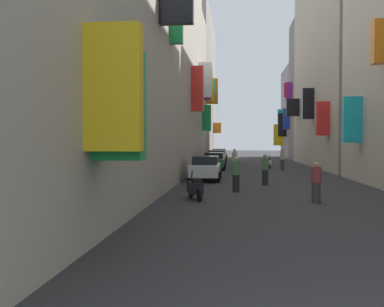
{
  "coord_description": "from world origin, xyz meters",
  "views": [
    {
      "loc": [
        -1.93,
        -2.8,
        2.32
      ],
      "look_at": [
        -5.76,
        33.29,
        1.22
      ],
      "focal_mm": 37.91,
      "sensor_mm": 36.0,
      "label": 1
    }
  ],
  "objects_px": {
    "parked_car_grey": "(219,154)",
    "parked_car_white": "(206,167)",
    "pedestrian_near_right": "(236,174)",
    "pedestrian_crossing": "(316,182)",
    "pedestrian_near_left": "(234,161)",
    "parked_car_yellow": "(217,157)",
    "parked_car_green": "(214,160)",
    "pedestrian_far_away": "(265,170)",
    "scooter_black": "(195,188)",
    "scooter_white": "(269,162)",
    "pedestrian_mid_street": "(282,159)"
  },
  "relations": [
    {
      "from": "pedestrian_near_left",
      "to": "scooter_white",
      "type": "bearing_deg",
      "value": 65.08
    },
    {
      "from": "pedestrian_near_left",
      "to": "pedestrian_far_away",
      "type": "distance_m",
      "value": 8.1
    },
    {
      "from": "pedestrian_near_left",
      "to": "pedestrian_far_away",
      "type": "relative_size",
      "value": 1.06
    },
    {
      "from": "pedestrian_near_right",
      "to": "parked_car_grey",
      "type": "bearing_deg",
      "value": 93.58
    },
    {
      "from": "scooter_black",
      "to": "pedestrian_far_away",
      "type": "relative_size",
      "value": 1.03
    },
    {
      "from": "scooter_black",
      "to": "pedestrian_crossing",
      "type": "relative_size",
      "value": 1.11
    },
    {
      "from": "parked_car_green",
      "to": "parked_car_yellow",
      "type": "height_order",
      "value": "parked_car_yellow"
    },
    {
      "from": "scooter_white",
      "to": "pedestrian_mid_street",
      "type": "height_order",
      "value": "pedestrian_mid_street"
    },
    {
      "from": "scooter_black",
      "to": "pedestrian_crossing",
      "type": "height_order",
      "value": "pedestrian_crossing"
    },
    {
      "from": "pedestrian_near_right",
      "to": "pedestrian_mid_street",
      "type": "relative_size",
      "value": 0.93
    },
    {
      "from": "parked_car_yellow",
      "to": "parked_car_white",
      "type": "xyz_separation_m",
      "value": [
        0.12,
        -17.22,
        0.01
      ]
    },
    {
      "from": "scooter_black",
      "to": "pedestrian_near_right",
      "type": "distance_m",
      "value": 3.05
    },
    {
      "from": "pedestrian_crossing",
      "to": "pedestrian_near_left",
      "type": "height_order",
      "value": "pedestrian_near_left"
    },
    {
      "from": "scooter_black",
      "to": "pedestrian_crossing",
      "type": "distance_m",
      "value": 4.66
    },
    {
      "from": "parked_car_yellow",
      "to": "pedestrian_far_away",
      "type": "height_order",
      "value": "pedestrian_far_away"
    },
    {
      "from": "parked_car_yellow",
      "to": "pedestrian_near_left",
      "type": "relative_size",
      "value": 2.4
    },
    {
      "from": "pedestrian_crossing",
      "to": "parked_car_white",
      "type": "bearing_deg",
      "value": 119.63
    },
    {
      "from": "parked_car_white",
      "to": "scooter_black",
      "type": "relative_size",
      "value": 2.34
    },
    {
      "from": "parked_car_grey",
      "to": "pedestrian_far_away",
      "type": "bearing_deg",
      "value": -83.04
    },
    {
      "from": "scooter_white",
      "to": "parked_car_grey",
      "type": "bearing_deg",
      "value": 108.74
    },
    {
      "from": "parked_car_green",
      "to": "pedestrian_near_right",
      "type": "bearing_deg",
      "value": -83.22
    },
    {
      "from": "pedestrian_near_right",
      "to": "parked_car_white",
      "type": "bearing_deg",
      "value": 108.03
    },
    {
      "from": "parked_car_yellow",
      "to": "scooter_black",
      "type": "relative_size",
      "value": 2.48
    },
    {
      "from": "parked_car_green",
      "to": "pedestrian_mid_street",
      "type": "distance_m",
      "value": 5.54
    },
    {
      "from": "scooter_white",
      "to": "pedestrian_near_right",
      "type": "height_order",
      "value": "pedestrian_near_right"
    },
    {
      "from": "scooter_white",
      "to": "parked_car_yellow",
      "type": "bearing_deg",
      "value": 132.45
    },
    {
      "from": "pedestrian_crossing",
      "to": "scooter_white",
      "type": "bearing_deg",
      "value": 90.21
    },
    {
      "from": "pedestrian_near_left",
      "to": "pedestrian_mid_street",
      "type": "xyz_separation_m",
      "value": [
        3.87,
        3.88,
        -0.02
      ]
    },
    {
      "from": "parked_car_grey",
      "to": "scooter_white",
      "type": "xyz_separation_m",
      "value": [
        4.93,
        -14.52,
        -0.26
      ]
    },
    {
      "from": "parked_car_white",
      "to": "pedestrian_crossing",
      "type": "height_order",
      "value": "pedestrian_crossing"
    },
    {
      "from": "parked_car_yellow",
      "to": "pedestrian_mid_street",
      "type": "height_order",
      "value": "pedestrian_mid_street"
    },
    {
      "from": "parked_car_green",
      "to": "pedestrian_far_away",
      "type": "height_order",
      "value": "pedestrian_far_away"
    },
    {
      "from": "pedestrian_crossing",
      "to": "pedestrian_far_away",
      "type": "distance_m",
      "value": 6.12
    },
    {
      "from": "parked_car_white",
      "to": "pedestrian_mid_street",
      "type": "relative_size",
      "value": 2.3
    },
    {
      "from": "pedestrian_crossing",
      "to": "pedestrian_mid_street",
      "type": "xyz_separation_m",
      "value": [
        0.78,
        17.75,
        0.1
      ]
    },
    {
      "from": "parked_car_yellow",
      "to": "pedestrian_crossing",
      "type": "xyz_separation_m",
      "value": [
        4.92,
        -25.66,
        0.02
      ]
    },
    {
      "from": "parked_car_green",
      "to": "pedestrian_far_away",
      "type": "xyz_separation_m",
      "value": [
        3.29,
        -11.77,
        0.09
      ]
    },
    {
      "from": "scooter_white",
      "to": "pedestrian_crossing",
      "type": "distance_m",
      "value": 20.36
    },
    {
      "from": "parked_car_green",
      "to": "pedestrian_crossing",
      "type": "distance_m",
      "value": 18.33
    },
    {
      "from": "parked_car_yellow",
      "to": "scooter_black",
      "type": "xyz_separation_m",
      "value": [
        0.29,
        -25.3,
        -0.28
      ]
    },
    {
      "from": "parked_car_green",
      "to": "pedestrian_mid_street",
      "type": "height_order",
      "value": "pedestrian_mid_street"
    },
    {
      "from": "parked_car_grey",
      "to": "parked_car_green",
      "type": "bearing_deg",
      "value": -89.19
    },
    {
      "from": "parked_car_grey",
      "to": "parked_car_white",
      "type": "bearing_deg",
      "value": -89.56
    },
    {
      "from": "parked_car_green",
      "to": "parked_car_yellow",
      "type": "bearing_deg",
      "value": 91.16
    },
    {
      "from": "parked_car_grey",
      "to": "pedestrian_mid_street",
      "type": "relative_size",
      "value": 2.41
    },
    {
      "from": "parked_car_green",
      "to": "parked_car_grey",
      "type": "height_order",
      "value": "parked_car_green"
    },
    {
      "from": "parked_car_green",
      "to": "scooter_black",
      "type": "distance_m",
      "value": 17.34
    },
    {
      "from": "pedestrian_near_left",
      "to": "parked_car_green",
      "type": "bearing_deg",
      "value": 113.58
    },
    {
      "from": "scooter_white",
      "to": "pedestrian_near_right",
      "type": "bearing_deg",
      "value": -99.53
    },
    {
      "from": "parked_car_yellow",
      "to": "pedestrian_crossing",
      "type": "distance_m",
      "value": 26.13
    }
  ]
}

